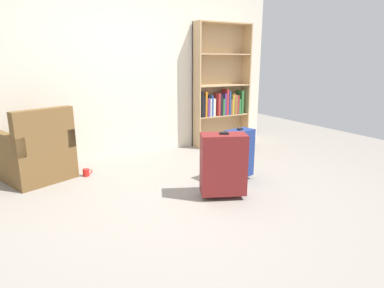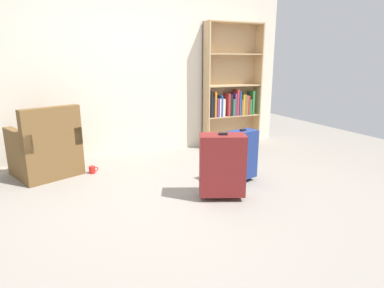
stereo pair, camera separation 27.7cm
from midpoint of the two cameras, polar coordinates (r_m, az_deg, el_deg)
name	(u,v)px [view 2 (the right image)]	position (r m, az deg, el deg)	size (l,w,h in m)	color
ground_plane	(184,198)	(3.48, 0.83, -9.64)	(8.90, 8.90, 0.00)	gray
back_wall	(134,69)	(5.03, -8.71, 12.92)	(5.08, 0.10, 2.60)	beige
bookshelf	(231,92)	(5.56, 8.37, 9.11)	(1.01, 0.25, 2.03)	tan
armchair	(46,151)	(4.42, -22.85, -1.17)	(0.91, 0.91, 0.90)	brown
mug	(92,170)	(4.37, -15.51, -4.43)	(0.12, 0.08, 0.10)	red
suitcase_dark_red	(222,165)	(3.39, 7.71, -3.71)	(0.53, 0.41, 0.71)	maroon
suitcase_navy_blue	(242,155)	(3.91, 10.85, -1.89)	(0.39, 0.26, 0.65)	navy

